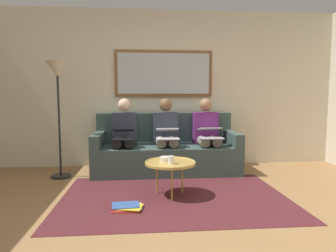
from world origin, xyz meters
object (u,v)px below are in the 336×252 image
(bowl, at_px, (166,159))
(laptop_black, at_px, (123,134))
(coffee_table, at_px, (170,163))
(person_left, at_px, (207,132))
(cup, at_px, (171,160))
(person_middle, at_px, (166,133))
(laptop_silver, at_px, (210,133))
(person_right, at_px, (124,133))
(couch, at_px, (166,151))
(laptop_white, at_px, (167,133))
(standing_lamp, at_px, (58,82))
(magazine_stack, at_px, (127,207))
(framed_mirror, at_px, (164,74))

(bowl, height_order, laptop_black, laptop_black)
(coffee_table, relative_size, laptop_black, 1.67)
(coffee_table, distance_m, person_left, 1.35)
(cup, distance_m, person_middle, 1.26)
(laptop_silver, xyz_separation_m, person_right, (1.28, -0.24, -0.03))
(couch, bearing_deg, laptop_white, 90.00)
(couch, xyz_separation_m, laptop_white, (0.00, 0.31, 0.32))
(person_right, relative_size, standing_lamp, 0.69)
(coffee_table, distance_m, magazine_stack, 0.72)
(magazine_stack, bearing_deg, standing_lamp, -52.67)
(couch, distance_m, magazine_stack, 1.71)
(person_right, distance_m, magazine_stack, 1.65)
(framed_mirror, relative_size, laptop_silver, 4.32)
(person_left, relative_size, laptop_black, 3.21)
(standing_lamp, bearing_deg, framed_mirror, -157.07)
(laptop_silver, bearing_deg, coffee_table, 53.07)
(person_left, distance_m, laptop_silver, 0.24)
(person_middle, xyz_separation_m, magazine_stack, (0.53, 1.54, -0.58))
(person_left, relative_size, person_right, 1.00)
(couch, height_order, laptop_silver, couch)
(couch, bearing_deg, person_middle, 90.00)
(laptop_silver, bearing_deg, bowl, 49.52)
(person_right, distance_m, standing_lamp, 1.20)
(bowl, height_order, person_left, person_left)
(cup, bearing_deg, magazine_stack, 30.79)
(cup, xyz_separation_m, magazine_stack, (0.49, 0.29, -0.43))
(cup, bearing_deg, laptop_silver, -124.19)
(person_middle, height_order, laptop_white, person_middle)
(magazine_stack, distance_m, standing_lamp, 2.15)
(couch, xyz_separation_m, bowl, (0.09, 1.16, 0.12))
(person_right, bearing_deg, person_middle, 180.00)
(couch, xyz_separation_m, cup, (0.04, 1.31, 0.14))
(person_middle, distance_m, magazine_stack, 1.73)
(laptop_silver, height_order, magazine_stack, laptop_silver)
(couch, distance_m, bowl, 1.17)
(framed_mirror, xyz_separation_m, standing_lamp, (1.55, 0.66, -0.18))
(framed_mirror, relative_size, laptop_black, 4.57)
(person_left, xyz_separation_m, person_middle, (0.64, 0.00, 0.00))
(framed_mirror, height_order, standing_lamp, framed_mirror)
(framed_mirror, xyz_separation_m, magazine_stack, (0.53, 1.99, -1.53))
(couch, distance_m, person_left, 0.71)
(person_left, bearing_deg, cup, 61.26)
(cup, height_order, laptop_silver, laptop_silver)
(framed_mirror, bearing_deg, laptop_black, 47.55)
(person_right, relative_size, laptop_black, 3.21)
(coffee_table, height_order, laptop_silver, laptop_silver)
(standing_lamp, bearing_deg, laptop_black, 177.24)
(person_left, relative_size, laptop_silver, 3.04)
(laptop_silver, distance_m, standing_lamp, 2.31)
(standing_lamp, bearing_deg, couch, -170.20)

